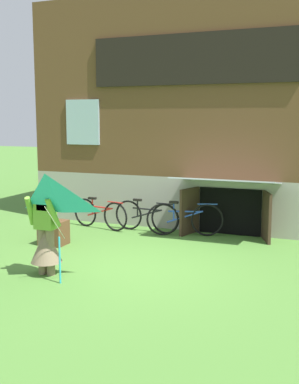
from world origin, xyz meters
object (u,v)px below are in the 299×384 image
Objects in this scene: kite at (46,203)px; bicycle_red at (100,214)px; bicycle_black at (146,216)px; wooden_crate at (54,233)px; person at (46,237)px; bicycle_blue at (185,219)px.

bicycle_red is at bearing 106.26° from kite.
wooden_crate is (-1.35, -1.78, -0.11)m from bicycle_black.
person is 3.47m from bicycle_red.
kite reaches higher than wooden_crate.
kite is at bearing -121.46° from bicycle_blue.
bicycle_red is (-1.14, -0.13, -0.01)m from bicycle_black.
person is at bearing -64.76° from bicycle_red.
kite is at bearing -56.47° from person.
bicycle_black is at bearing 81.58° from person.
bicycle_black reaches higher than bicycle_red.
kite is 1.07× the size of bicycle_red.
bicycle_red reaches higher than wooden_crate.
bicycle_blue reaches higher than wooden_crate.
bicycle_red is (-1.14, 3.90, -0.97)m from kite.
bicycle_blue is 1.00× the size of bicycle_black.
bicycle_black is (-0.94, 0.05, -0.01)m from bicycle_blue.
bicycle_red is (-0.76, 3.37, -0.29)m from person.
bicycle_black is at bearing 158.83° from bicycle_blue.
person is 0.91× the size of kite.
wooden_crate is (-2.29, -1.73, -0.13)m from bicycle_blue.
wooden_crate is (-0.97, 1.71, -0.40)m from person.
wooden_crate is at bearing -84.75° from bicycle_red.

